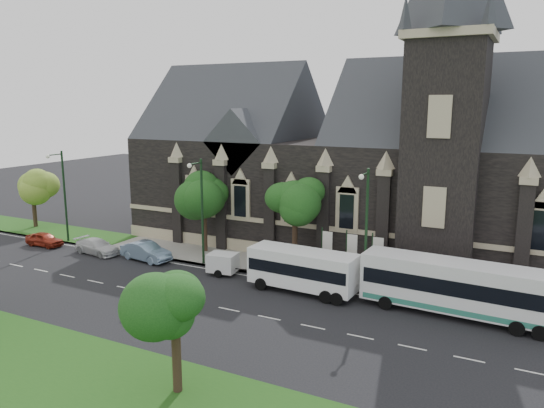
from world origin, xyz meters
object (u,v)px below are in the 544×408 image
Objects in this scene: banner_flag_left at (325,248)px; box_trailer at (223,263)px; tree_walk_right at (299,198)px; car_far_white at (97,247)px; car_far_red at (44,239)px; street_lamp_mid at (201,206)px; sedan at (146,251)px; street_lamp_far at (63,191)px; tour_coach at (458,287)px; shuttle_bus at (303,268)px; tree_walk_far at (35,186)px; banner_flag_center at (350,251)px; street_lamp_near at (366,224)px; banner_flag_right at (376,254)px; tree_park_east at (180,298)px; tree_walk_left at (207,191)px.

banner_flag_left is 1.22× the size of box_trailer.
tree_walk_right reaches higher than box_trailer.
tree_walk_right is 1.68× the size of car_far_white.
car_far_red is 0.83× the size of car_far_white.
sedan is at bearing -169.16° from street_lamp_mid.
street_lamp_far is 36.73m from tour_coach.
tour_coach is 1.53× the size of shuttle_bus.
tree_walk_far is 0.51× the size of tour_coach.
tree_walk_far reaches higher than banner_flag_center.
street_lamp_far is at bearing 180.00° from street_lamp_near.
car_far_red is at bearing 175.52° from box_trailer.
banner_flag_right is 1.03× the size of car_far_red.
tour_coach is 3.17× the size of car_far_red.
tree_walk_left reaches higher than tree_park_east.
tree_park_east is at bearing -127.80° from sedan.
street_lamp_mid is at bearing 121.79° from tree_park_east.
tree_park_east is at bearing -90.35° from banner_flag_left.
banner_flag_center is (28.29, 1.91, -2.73)m from street_lamp_far.
tree_walk_right is 7.33m from shuttle_bus.
tree_park_east is 22.10m from sedan.
banner_flag_right reaches higher than shuttle_bus.
box_trailer is (2.80, -1.18, -4.14)m from street_lamp_mid.
banner_flag_center is at bearing 8.82° from street_lamp_mid.
banner_flag_center is at bearing 0.00° from banner_flag_left.
car_far_white is at bearing -164.02° from tree_walk_right.
tree_walk_far is 0.70× the size of street_lamp_mid.
banner_flag_right is at bearing 0.00° from banner_flag_left.
car_far_white is (-8.65, -5.05, -5.06)m from tree_walk_left.
tree_park_east is 1.35× the size of car_far_white.
tree_park_east is 19.32m from street_lamp_mid.
banner_flag_center reaches higher than tour_coach.
street_lamp_far reaches higher than car_far_red.
box_trailer is (-17.76, 0.17, -0.96)m from tour_coach.
street_lamp_near is 3.34m from banner_flag_right.
tree_walk_left is 13.59m from shuttle_bus.
tour_coach is (8.28, -3.26, -0.45)m from banner_flag_center.
tree_walk_left is (-9.01, -0.01, -0.08)m from tree_walk_right.
banner_flag_center is 23.04m from car_far_white.
box_trailer is (-9.48, -3.09, -1.41)m from banner_flag_center.
banner_flag_right is 0.50× the size of shuttle_bus.
banner_flag_left is at bearing 4.15° from street_lamp_far.
tree_walk_right is 8.12m from box_trailer.
tree_park_east is 30.90m from street_lamp_far.
tree_walk_far is 1.57× the size of banner_flag_left.
banner_flag_center is at bearing -1.86° from tree_walk_far.
tree_walk_far reaches higher than sedan.
tree_walk_far is 0.70× the size of street_lamp_far.
street_lamp_far is (-14.20, -3.61, -0.62)m from tree_walk_left.
tree_walk_left is 1.64× the size of car_far_white.
tree_walk_far is 36.20m from banner_flag_center.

